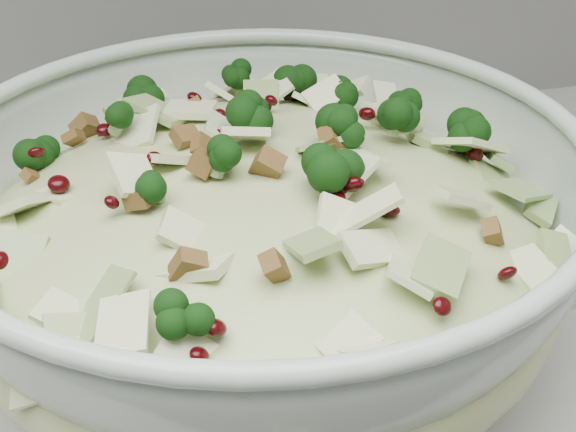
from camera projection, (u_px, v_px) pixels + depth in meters
The scene contains 2 objects.
mixing_bowl at pixel (262, 247), 0.53m from camera, with size 0.42×0.42×0.17m.
salad at pixel (262, 212), 0.51m from camera, with size 0.40×0.40×0.17m.
Camera 1 is at (-0.10, 1.17, 1.28)m, focal length 50.00 mm.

